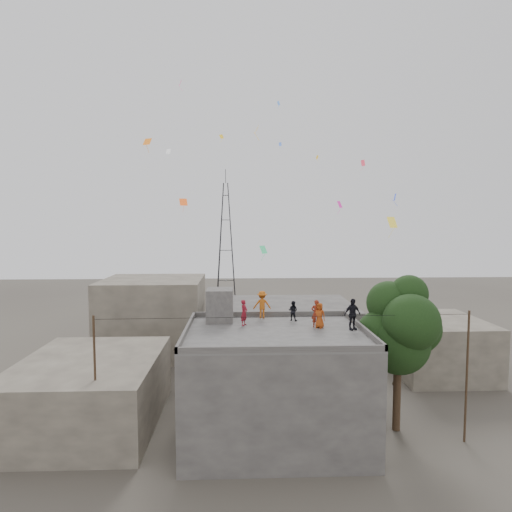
{
  "coord_description": "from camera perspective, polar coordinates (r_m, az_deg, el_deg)",
  "views": [
    {
      "loc": [
        -1.97,
        -23.44,
        12.14
      ],
      "look_at": [
        -1.0,
        1.88,
        10.18
      ],
      "focal_mm": 30.0,
      "sensor_mm": 36.0,
      "label": 1
    }
  ],
  "objects": [
    {
      "name": "ground",
      "position": [
        26.48,
        2.52,
        -22.89
      ],
      "size": [
        140.0,
        140.0,
        0.0
      ],
      "primitive_type": "plane",
      "color": "#423C36",
      "rests_on": "ground"
    },
    {
      "name": "main_building",
      "position": [
        25.22,
        2.54,
        -16.72
      ],
      "size": [
        10.0,
        8.0,
        6.1
      ],
      "color": "#454340",
      "rests_on": "ground"
    },
    {
      "name": "parapet",
      "position": [
        24.25,
        2.57,
        -9.65
      ],
      "size": [
        10.0,
        8.0,
        0.3
      ],
      "color": "#454340",
      "rests_on": "main_building"
    },
    {
      "name": "stair_head_box",
      "position": [
        26.56,
        -4.84,
        -6.54
      ],
      "size": [
        1.6,
        1.8,
        2.0
      ],
      "primitive_type": "cube",
      "color": "#454340",
      "rests_on": "main_building"
    },
    {
      "name": "neighbor_west",
      "position": [
        28.84,
        -21.2,
        -16.48
      ],
      "size": [
        8.0,
        10.0,
        4.0
      ],
      "primitive_type": "cube",
      "color": "#574F45",
      "rests_on": "ground"
    },
    {
      "name": "neighbor_north",
      "position": [
        38.87,
        3.79,
        -9.96
      ],
      "size": [
        12.0,
        9.0,
        5.0
      ],
      "primitive_type": "cube",
      "color": "#454340",
      "rests_on": "ground"
    },
    {
      "name": "neighbor_northwest",
      "position": [
        41.17,
        -13.52,
        -7.82
      ],
      "size": [
        9.0,
        8.0,
        7.0
      ],
      "primitive_type": "cube",
      "color": "#574F45",
      "rests_on": "ground"
    },
    {
      "name": "neighbor_east",
      "position": [
        38.37,
        22.93,
        -10.95
      ],
      "size": [
        7.0,
        8.0,
        4.4
      ],
      "primitive_type": "cube",
      "color": "#574F45",
      "rests_on": "ground"
    },
    {
      "name": "tree",
      "position": [
        26.49,
        18.75,
        -9.0
      ],
      "size": [
        4.9,
        4.6,
        9.1
      ],
      "color": "black",
      "rests_on": "ground"
    },
    {
      "name": "utility_line",
      "position": [
        23.83,
        4.05,
        -16.02
      ],
      "size": [
        20.12,
        0.62,
        7.4
      ],
      "color": "black",
      "rests_on": "ground"
    },
    {
      "name": "transmission_tower",
      "position": [
        63.55,
        -4.03,
        1.64
      ],
      "size": [
        2.97,
        2.97,
        20.01
      ],
      "color": "black",
      "rests_on": "ground"
    },
    {
      "name": "person_red_adult",
      "position": [
        25.25,
        8.03,
        -7.6
      ],
      "size": [
        0.64,
        0.48,
        1.61
      ],
      "primitive_type": "imported",
      "rotation": [
        0.0,
        0.0,
        2.98
      ],
      "color": "maroon",
      "rests_on": "main_building"
    },
    {
      "name": "person_orange_child",
      "position": [
        25.14,
        8.46,
        -7.84
      ],
      "size": [
        0.85,
        0.77,
        1.46
      ],
      "primitive_type": "imported",
      "rotation": [
        0.0,
        0.0,
        -0.57
      ],
      "color": "#A74013",
      "rests_on": "main_building"
    },
    {
      "name": "person_dark_child",
      "position": [
        26.79,
        4.95,
        -7.29
      ],
      "size": [
        0.75,
        0.69,
        1.23
      ],
      "primitive_type": "imported",
      "rotation": [
        0.0,
        0.0,
        2.65
      ],
      "color": "black",
      "rests_on": "main_building"
    },
    {
      "name": "person_dark_adult",
      "position": [
        25.0,
        12.73,
        -7.58
      ],
      "size": [
        1.13,
        0.77,
        1.78
      ],
      "primitive_type": "imported",
      "rotation": [
        0.0,
        0.0,
        0.36
      ],
      "color": "black",
      "rests_on": "main_building"
    },
    {
      "name": "person_orange_adult",
      "position": [
        27.37,
        0.82,
        -6.48
      ],
      "size": [
        1.12,
        0.65,
        1.73
      ],
      "primitive_type": "imported",
      "rotation": [
        0.0,
        0.0,
        -3.13
      ],
      "color": "#C35D16",
      "rests_on": "main_building"
    },
    {
      "name": "person_red_child",
      "position": [
        25.46,
        -1.6,
        -7.57
      ],
      "size": [
        0.58,
        0.66,
        1.51
      ],
      "primitive_type": "imported",
      "rotation": [
        0.0,
        0.0,
        1.09
      ],
      "color": "maroon",
      "rests_on": "main_building"
    },
    {
      "name": "kites",
      "position": [
        30.42,
        3.29,
        11.0
      ],
      "size": [
        16.18,
        19.56,
        12.92
      ],
      "color": "#F95B1A",
      "rests_on": "ground"
    }
  ]
}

